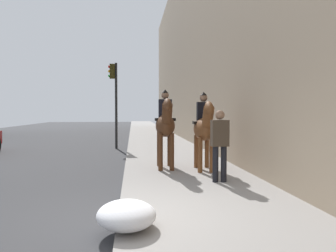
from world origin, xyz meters
TOP-DOWN VIEW (x-y plane):
  - sidewalk_slab at (0.00, -1.71)m, footprint 120.00×3.41m
  - mounted_horse_near at (4.77, -1.19)m, footprint 2.15×0.61m
  - mounted_horse_far at (4.34, -2.26)m, footprint 2.15×0.65m
  - pedestrian_greeting at (2.64, -2.29)m, footprint 0.27×0.41m
  - traffic_light_near_curb at (11.91, 0.63)m, footprint 0.20×0.44m
  - snow_pile_near at (-0.57, -0.15)m, footprint 1.10×0.85m

SIDE VIEW (x-z plane):
  - sidewalk_slab at x=0.00m, z-range 0.00..0.12m
  - snow_pile_near at x=-0.57m, z-range 0.12..0.50m
  - pedestrian_greeting at x=2.64m, z-range 0.25..1.95m
  - mounted_horse_far at x=4.34m, z-range 0.22..2.46m
  - mounted_horse_near at x=4.77m, z-range 0.26..2.58m
  - traffic_light_near_curb at x=11.91m, z-range 0.69..4.83m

